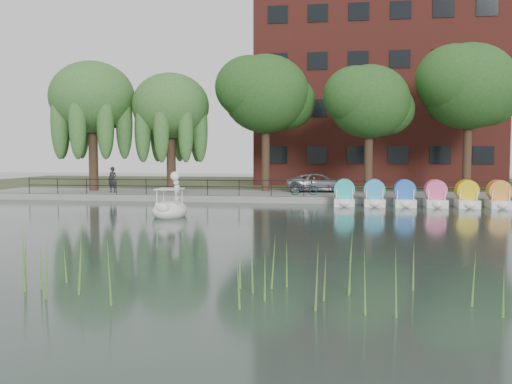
% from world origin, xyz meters
% --- Properties ---
extents(ground_plane, '(120.00, 120.00, 0.00)m').
position_xyz_m(ground_plane, '(0.00, 0.00, 0.00)').
color(ground_plane, '#384B44').
extents(promenade, '(40.00, 6.00, 0.40)m').
position_xyz_m(promenade, '(0.00, 16.00, 0.20)').
color(promenade, gray).
rests_on(promenade, ground_plane).
extents(kerb, '(40.00, 0.25, 0.40)m').
position_xyz_m(kerb, '(0.00, 13.05, 0.20)').
color(kerb, gray).
rests_on(kerb, ground_plane).
extents(land_strip, '(60.00, 22.00, 0.36)m').
position_xyz_m(land_strip, '(0.00, 30.00, 0.18)').
color(land_strip, '#47512D').
rests_on(land_strip, ground_plane).
extents(railing, '(32.00, 0.05, 1.00)m').
position_xyz_m(railing, '(0.00, 13.25, 1.15)').
color(railing, black).
rests_on(railing, promenade).
extents(apartment_building, '(20.00, 10.07, 18.00)m').
position_xyz_m(apartment_building, '(7.00, 29.97, 9.36)').
color(apartment_building, '#4C1E16').
rests_on(apartment_building, land_strip).
extents(willow_left, '(5.88, 5.88, 9.01)m').
position_xyz_m(willow_left, '(-13.00, 16.50, 6.87)').
color(willow_left, '#473323').
rests_on(willow_left, promenade).
extents(willow_mid, '(5.32, 5.32, 8.15)m').
position_xyz_m(willow_mid, '(-7.50, 17.00, 6.25)').
color(willow_mid, '#473323').
rests_on(willow_mid, promenade).
extents(broadleaf_center, '(6.00, 6.00, 9.25)m').
position_xyz_m(broadleaf_center, '(-1.00, 18.00, 7.06)').
color(broadleaf_center, '#473323').
rests_on(broadleaf_center, promenade).
extents(broadleaf_right, '(5.40, 5.40, 8.32)m').
position_xyz_m(broadleaf_right, '(6.00, 17.50, 6.39)').
color(broadleaf_right, '#473323').
rests_on(broadleaf_right, promenade).
extents(broadleaf_far, '(6.30, 6.30, 9.71)m').
position_xyz_m(broadleaf_far, '(12.50, 18.50, 7.40)').
color(broadleaf_far, '#473323').
rests_on(broadleaf_far, promenade).
extents(minivan, '(2.57, 5.26, 1.44)m').
position_xyz_m(minivan, '(2.78, 17.46, 1.12)').
color(minivan, gray).
rests_on(minivan, promenade).
extents(bicycle, '(0.82, 1.78, 1.00)m').
position_xyz_m(bicycle, '(1.95, 14.43, 0.90)').
color(bicycle, gray).
rests_on(bicycle, promenade).
extents(pedestrian, '(0.80, 0.62, 1.98)m').
position_xyz_m(pedestrian, '(-10.90, 14.81, 1.39)').
color(pedestrian, black).
rests_on(pedestrian, promenade).
extents(swan_boat, '(1.59, 2.64, 2.14)m').
position_xyz_m(swan_boat, '(-3.82, 5.00, 0.47)').
color(swan_boat, white).
rests_on(swan_boat, ground_plane).
extents(pedal_boat_row, '(11.35, 1.70, 1.40)m').
position_xyz_m(pedal_boat_row, '(9.54, 12.04, 0.61)').
color(pedal_boat_row, white).
rests_on(pedal_boat_row, ground_plane).
extents(reed_bank, '(24.00, 2.40, 1.20)m').
position_xyz_m(reed_bank, '(2.00, -9.50, 0.60)').
color(reed_bank, '#669938').
rests_on(reed_bank, ground_plane).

